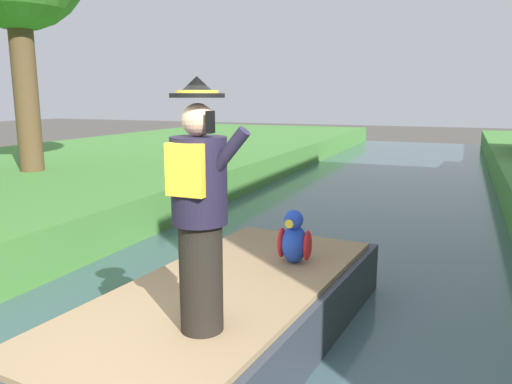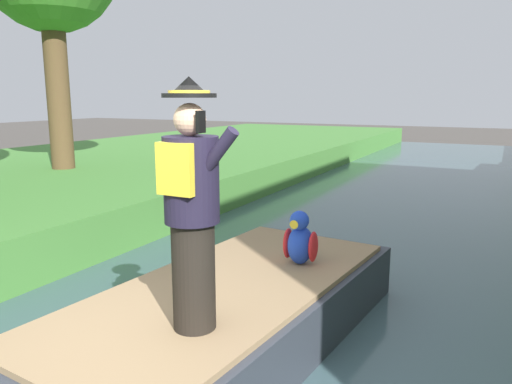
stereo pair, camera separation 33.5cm
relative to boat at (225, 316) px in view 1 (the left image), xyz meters
The scene contains 3 objects.
boat is the anchor object (origin of this frame).
person_pirate 1.52m from the boat, 74.52° to the right, with size 0.61×0.42×1.85m.
parrot_plush 1.09m from the boat, 65.43° to the left, with size 0.36×0.35×0.57m.
Camera 1 is at (1.93, -2.53, 2.42)m, focal length 34.65 mm.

